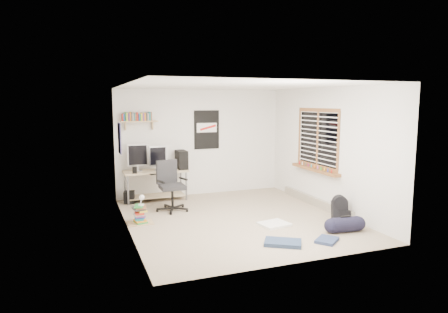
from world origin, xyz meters
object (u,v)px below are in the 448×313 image
object	(u,v)px
desk	(156,184)
backpack	(340,211)
duffel_bag	(345,224)
office_chair	(172,187)
book_stack	(140,215)

from	to	relation	value
desk	backpack	world-z (taller)	desk
backpack	duffel_bag	size ratio (longest dim) A/B	0.73
desk	duffel_bag	distance (m)	4.26
office_chair	book_stack	xyz separation A→B (m)	(-0.75, -0.64, -0.34)
backpack	book_stack	bearing A→B (deg)	-176.81
backpack	book_stack	world-z (taller)	backpack
desk	book_stack	bearing A→B (deg)	-132.44
office_chair	duffel_bag	distance (m)	3.42
office_chair	book_stack	size ratio (longest dim) A/B	2.30
office_chair	duffel_bag	xyz separation A→B (m)	(2.44, -2.37, -0.35)
office_chair	backpack	xyz separation A→B (m)	(2.75, -1.81, -0.29)
backpack	book_stack	size ratio (longest dim) A/B	0.83
office_chair	backpack	bearing A→B (deg)	-49.63
desk	book_stack	xyz separation A→B (m)	(-0.61, -1.64, -0.21)
desk	backpack	size ratio (longest dim) A/B	3.79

